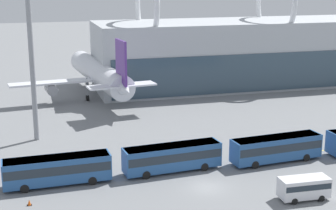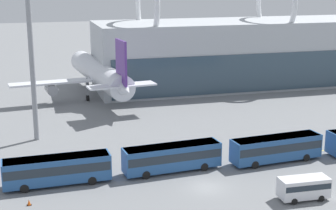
{
  "view_description": "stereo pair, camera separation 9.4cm",
  "coord_description": "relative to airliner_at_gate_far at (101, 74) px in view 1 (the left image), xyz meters",
  "views": [
    {
      "loc": [
        -19.1,
        -51.32,
        23.53
      ],
      "look_at": [
        1.8,
        22.73,
        4.0
      ],
      "focal_mm": 55.0,
      "sensor_mm": 36.0,
      "label": 1
    },
    {
      "loc": [
        -19.0,
        -51.35,
        23.53
      ],
      "look_at": [
        1.8,
        22.73,
        4.0
      ],
      "focal_mm": 55.0,
      "sensor_mm": 36.0,
      "label": 2
    }
  ],
  "objects": [
    {
      "name": "floodlight_mast",
      "position": [
        -13.02,
        -23.12,
        12.95
      ],
      "size": [
        2.21,
        2.21,
        31.7
      ],
      "color": "gray",
      "rests_on": "ground_plane"
    },
    {
      "name": "airliner_at_gate_far",
      "position": [
        0.0,
        0.0,
        0.0
      ],
      "size": [
        34.8,
        37.04,
        13.04
      ],
      "rotation": [
        0.0,
        0.0,
        1.68
      ],
      "color": "silver",
      "rests_on": "ground_plane"
    },
    {
      "name": "traffic_cone_0",
      "position": [
        -14.53,
        -45.79,
        -4.55
      ],
      "size": [
        0.5,
        0.5,
        0.65
      ],
      "color": "black",
      "rests_on": "ground_plane"
    },
    {
      "name": "ground_plane",
      "position": [
        5.09,
        -46.36,
        -4.86
      ],
      "size": [
        440.0,
        440.0,
        0.0
      ],
      "primitive_type": "plane",
      "color": "slate"
    },
    {
      "name": "shuttle_bus_2",
      "position": [
        16.51,
        -40.97,
        -2.9
      ],
      "size": [
        12.37,
        3.73,
        3.35
      ],
      "rotation": [
        0.0,
        0.0,
        0.08
      ],
      "color": "#285693",
      "rests_on": "ground_plane"
    },
    {
      "name": "shuttle_bus_1",
      "position": [
        2.65,
        -40.57,
        -2.9
      ],
      "size": [
        12.37,
        3.7,
        3.35
      ],
      "rotation": [
        0.0,
        0.0,
        0.08
      ],
      "color": "#285693",
      "rests_on": "ground_plane"
    },
    {
      "name": "airliner_parked_remote",
      "position": [
        51.65,
        18.2,
        0.02
      ],
      "size": [
        42.74,
        44.92,
        13.39
      ],
      "rotation": [
        0.0,
        0.0,
        6.23
      ],
      "color": "white",
      "rests_on": "ground_plane"
    },
    {
      "name": "service_van_foreground",
      "position": [
        14.02,
        -52.2,
        -3.43
      ],
      "size": [
        5.48,
        2.43,
        2.43
      ],
      "rotation": [
        0.0,
        0.0,
        3.11
      ],
      "color": "silver",
      "rests_on": "ground_plane"
    },
    {
      "name": "shuttle_bus_0",
      "position": [
        -11.22,
        -41.01,
        -2.9
      ],
      "size": [
        12.26,
        3.08,
        3.35
      ],
      "rotation": [
        0.0,
        0.0,
        0.03
      ],
      "color": "#285693",
      "rests_on": "ground_plane"
    }
  ]
}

